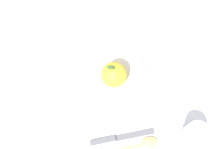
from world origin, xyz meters
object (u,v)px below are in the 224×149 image
Objects in this scene: dinner_plate at (112,76)px; apple at (114,75)px; spoon at (143,144)px; cup at (196,134)px; knife at (117,138)px.

apple reaches higher than dinner_plate.
spoon is (-0.10, 0.19, -0.05)m from apple.
dinner_plate is 1.36× the size of spoon.
cup is at bearing 145.83° from dinner_plate.
dinner_plate is at bearing -34.17° from cup.
spoon is (-0.08, 0.01, 0.00)m from knife.
apple is at bearing -32.50° from cup.
dinner_plate reaches higher than knife.
apple reaches higher than cup.
dinner_plate reaches higher than spoon.
knife is (0.22, 0.03, -0.03)m from cup.
cup is 0.35× the size of knife.
cup is (-0.24, 0.15, -0.02)m from apple.
knife is (-0.03, 0.20, -0.01)m from dinner_plate.
cup is at bearing -165.53° from spoon.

